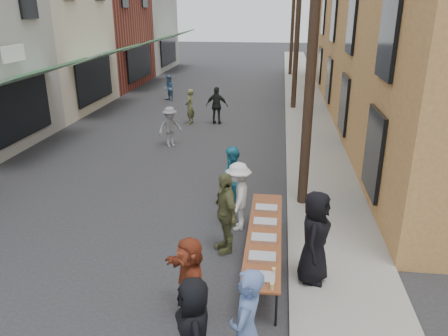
% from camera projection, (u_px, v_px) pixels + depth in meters
% --- Properties ---
extents(ground, '(120.00, 120.00, 0.00)m').
position_uv_depth(ground, '(113.00, 251.00, 9.79)').
color(ground, '#28282B').
rests_on(ground, ground).
extents(sidewalk, '(2.20, 60.00, 0.10)m').
position_uv_depth(sidewalk, '(306.00, 109.00, 23.12)').
color(sidewalk, gray).
rests_on(sidewalk, ground).
extents(storefront_row, '(8.00, 37.00, 9.00)m').
position_uv_depth(storefront_row, '(29.00, 26.00, 23.44)').
color(storefront_row, maroon).
rests_on(storefront_row, ground).
extents(utility_pole_near, '(0.26, 0.26, 9.00)m').
position_uv_depth(utility_pole_near, '(313.00, 35.00, 10.49)').
color(utility_pole_near, '#2D2116').
rests_on(utility_pole_near, ground).
extents(utility_pole_mid, '(0.26, 0.26, 9.00)m').
position_uv_depth(utility_pole_mid, '(298.00, 20.00, 21.65)').
color(utility_pole_mid, '#2D2116').
rests_on(utility_pole_mid, ground).
extents(utility_pole_far, '(0.26, 0.26, 9.00)m').
position_uv_depth(utility_pole_far, '(293.00, 15.00, 32.80)').
color(utility_pole_far, '#2D2116').
rests_on(utility_pole_far, ground).
extents(serving_table, '(0.70, 4.00, 0.75)m').
position_uv_depth(serving_table, '(264.00, 235.00, 9.05)').
color(serving_table, maroon).
rests_on(serving_table, ground).
extents(catering_tray_sausage, '(0.50, 0.33, 0.08)m').
position_uv_depth(catering_tray_sausage, '(261.00, 278.00, 7.49)').
color(catering_tray_sausage, maroon).
rests_on(catering_tray_sausage, serving_table).
extents(catering_tray_foil_b, '(0.50, 0.33, 0.08)m').
position_uv_depth(catering_tray_foil_b, '(262.00, 257.00, 8.09)').
color(catering_tray_foil_b, '#B2B2B7').
rests_on(catering_tray_foil_b, serving_table).
extents(catering_tray_buns, '(0.50, 0.33, 0.08)m').
position_uv_depth(catering_tray_buns, '(264.00, 239.00, 8.74)').
color(catering_tray_buns, tan).
rests_on(catering_tray_buns, serving_table).
extents(catering_tray_foil_d, '(0.50, 0.33, 0.08)m').
position_uv_depth(catering_tray_foil_d, '(265.00, 223.00, 9.39)').
color(catering_tray_foil_d, '#B2B2B7').
rests_on(catering_tray_foil_d, serving_table).
extents(catering_tray_buns_end, '(0.50, 0.33, 0.08)m').
position_uv_depth(catering_tray_buns_end, '(266.00, 208.00, 10.04)').
color(catering_tray_buns_end, tan).
rests_on(catering_tray_buns_end, serving_table).
extents(condiment_jar_a, '(0.07, 0.07, 0.08)m').
position_uv_depth(condiment_jar_a, '(246.00, 287.00, 7.23)').
color(condiment_jar_a, '#A57F26').
rests_on(condiment_jar_a, serving_table).
extents(condiment_jar_b, '(0.07, 0.07, 0.08)m').
position_uv_depth(condiment_jar_b, '(247.00, 284.00, 7.33)').
color(condiment_jar_b, '#A57F26').
rests_on(condiment_jar_b, serving_table).
extents(condiment_jar_c, '(0.07, 0.07, 0.08)m').
position_uv_depth(condiment_jar_c, '(247.00, 280.00, 7.42)').
color(condiment_jar_c, '#A57F26').
rests_on(condiment_jar_c, serving_table).
extents(cup_stack, '(0.08, 0.08, 0.12)m').
position_uv_depth(cup_stack, '(272.00, 286.00, 7.22)').
color(cup_stack, tan).
rests_on(cup_stack, serving_table).
extents(guest_front_a, '(0.81, 0.97, 1.70)m').
position_uv_depth(guest_front_a, '(194.00, 332.00, 6.15)').
color(guest_front_a, black).
rests_on(guest_front_a, ground).
extents(guest_front_b, '(0.60, 0.79, 1.94)m').
position_uv_depth(guest_front_b, '(246.00, 332.00, 5.99)').
color(guest_front_b, '#546CA3').
rests_on(guest_front_b, ground).
extents(guest_front_c, '(0.89, 1.00, 1.73)m').
position_uv_depth(guest_front_c, '(232.00, 179.00, 11.57)').
color(guest_front_c, teal).
rests_on(guest_front_c, ground).
extents(guest_front_d, '(0.67, 1.12, 1.71)m').
position_uv_depth(guest_front_d, '(238.00, 196.00, 10.53)').
color(guest_front_d, silver).
rests_on(guest_front_d, ground).
extents(guest_front_e, '(0.90, 1.17, 1.85)m').
position_uv_depth(guest_front_e, '(225.00, 213.00, 9.53)').
color(guest_front_e, brown).
rests_on(guest_front_e, ground).
extents(guest_queue_back, '(1.17, 1.52, 1.61)m').
position_uv_depth(guest_queue_back, '(190.00, 280.00, 7.39)').
color(guest_queue_back, brown).
rests_on(guest_queue_back, ground).
extents(server, '(0.81, 1.03, 1.87)m').
position_uv_depth(server, '(315.00, 237.00, 8.31)').
color(server, black).
rests_on(server, sidewalk).
extents(passerby_left, '(1.14, 1.09, 1.56)m').
position_uv_depth(passerby_left, '(170.00, 127.00, 16.85)').
color(passerby_left, gray).
rests_on(passerby_left, ground).
extents(passerby_mid, '(1.03, 0.49, 1.72)m').
position_uv_depth(passerby_mid, '(217.00, 106.00, 20.04)').
color(passerby_mid, black).
rests_on(passerby_mid, ground).
extents(passerby_right, '(0.46, 0.64, 1.62)m').
position_uv_depth(passerby_right, '(190.00, 107.00, 20.08)').
color(passerby_right, '#65693D').
rests_on(passerby_right, ground).
extents(passerby_far, '(0.90, 0.89, 1.47)m').
position_uv_depth(passerby_far, '(169.00, 88.00, 25.03)').
color(passerby_far, '#4F7299').
rests_on(passerby_far, ground).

